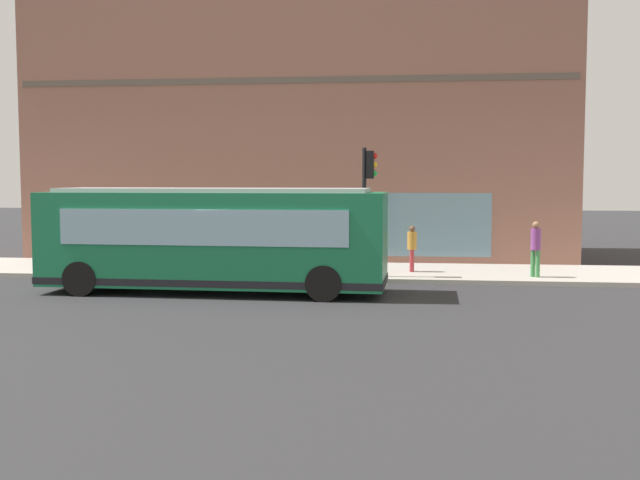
% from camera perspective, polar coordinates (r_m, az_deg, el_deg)
% --- Properties ---
extents(ground, '(120.00, 120.00, 0.00)m').
position_cam_1_polar(ground, '(22.51, -5.19, -3.99)').
color(ground, '#2D2D30').
extents(sidewalk_curb, '(4.79, 40.00, 0.15)m').
position_cam_1_polar(sidewalk_curb, '(27.36, -3.03, -2.28)').
color(sidewalk_curb, '#B2ADA3').
rests_on(sidewalk_curb, ground).
extents(building_corner, '(8.61, 21.78, 12.84)m').
position_cam_1_polar(building_corner, '(33.89, -1.13, 9.79)').
color(building_corner, '#8C5B4C').
rests_on(building_corner, ground).
extents(city_bus_nearside, '(2.79, 10.10, 3.07)m').
position_cam_1_polar(city_bus_nearside, '(22.65, -7.91, -0.00)').
color(city_bus_nearside, '#197247').
rests_on(city_bus_nearside, ground).
extents(traffic_light_near_corner, '(0.32, 0.49, 4.19)m').
position_cam_1_polar(traffic_light_near_corner, '(25.01, 3.57, 3.93)').
color(traffic_light_near_corner, black).
rests_on(traffic_light_near_corner, sidewalk_curb).
extents(fire_hydrant, '(0.35, 0.35, 0.74)m').
position_cam_1_polar(fire_hydrant, '(26.17, -3.46, -1.64)').
color(fire_hydrant, gold).
rests_on(fire_hydrant, sidewalk_curb).
extents(pedestrian_walking_along_curb, '(0.32, 0.32, 1.81)m').
position_cam_1_polar(pedestrian_walking_along_curb, '(25.86, 15.70, -0.34)').
color(pedestrian_walking_along_curb, '#3F8C4C').
rests_on(pedestrian_walking_along_curb, sidewalk_curb).
extents(pedestrian_near_hydrant, '(0.32, 0.32, 1.58)m').
position_cam_1_polar(pedestrian_near_hydrant, '(26.54, 6.84, -0.41)').
color(pedestrian_near_hydrant, '#B23338').
rests_on(pedestrian_near_hydrant, sidewalk_curb).
extents(newspaper_vending_box, '(0.44, 0.42, 0.90)m').
position_cam_1_polar(newspaper_vending_box, '(28.61, -14.18, -1.05)').
color(newspaper_vending_box, '#BF3F19').
rests_on(newspaper_vending_box, sidewalk_curb).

